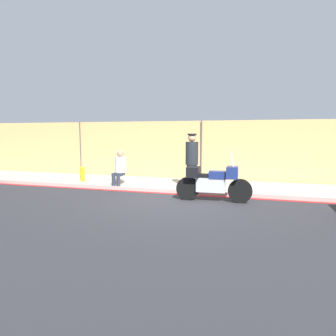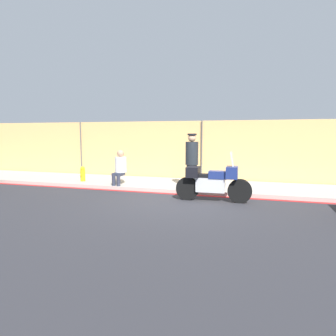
{
  "view_description": "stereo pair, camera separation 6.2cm",
  "coord_description": "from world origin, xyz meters",
  "px_view_note": "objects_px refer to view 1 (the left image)",
  "views": [
    {
      "loc": [
        2.14,
        -8.17,
        1.94
      ],
      "look_at": [
        -0.78,
        1.63,
        0.77
      ],
      "focal_mm": 32.0,
      "sensor_mm": 36.0,
      "label": 1
    },
    {
      "loc": [
        2.2,
        -8.16,
        1.94
      ],
      "look_at": [
        -0.78,
        1.63,
        0.77
      ],
      "focal_mm": 32.0,
      "sensor_mm": 36.0,
      "label": 2
    }
  ],
  "objects_px": {
    "motorcycle": "(213,181)",
    "person_seated_on_curb": "(120,166)",
    "officer_standing": "(192,160)",
    "fire_hydrant": "(82,174)"
  },
  "relations": [
    {
      "from": "person_seated_on_curb",
      "to": "fire_hydrant",
      "type": "height_order",
      "value": "person_seated_on_curb"
    },
    {
      "from": "motorcycle",
      "to": "officer_standing",
      "type": "xyz_separation_m",
      "value": [
        -0.91,
        1.36,
        0.47
      ]
    },
    {
      "from": "motorcycle",
      "to": "person_seated_on_curb",
      "type": "relative_size",
      "value": 1.75
    },
    {
      "from": "person_seated_on_curb",
      "to": "motorcycle",
      "type": "bearing_deg",
      "value": -19.23
    },
    {
      "from": "officer_standing",
      "to": "person_seated_on_curb",
      "type": "bearing_deg",
      "value": -177.05
    },
    {
      "from": "fire_hydrant",
      "to": "person_seated_on_curb",
      "type": "bearing_deg",
      "value": -7.97
    },
    {
      "from": "motorcycle",
      "to": "officer_standing",
      "type": "bearing_deg",
      "value": 122.44
    },
    {
      "from": "motorcycle",
      "to": "person_seated_on_curb",
      "type": "xyz_separation_m",
      "value": [
        -3.52,
        1.23,
        0.22
      ]
    },
    {
      "from": "officer_standing",
      "to": "person_seated_on_curb",
      "type": "height_order",
      "value": "officer_standing"
    },
    {
      "from": "person_seated_on_curb",
      "to": "officer_standing",
      "type": "bearing_deg",
      "value": 2.95
    }
  ]
}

